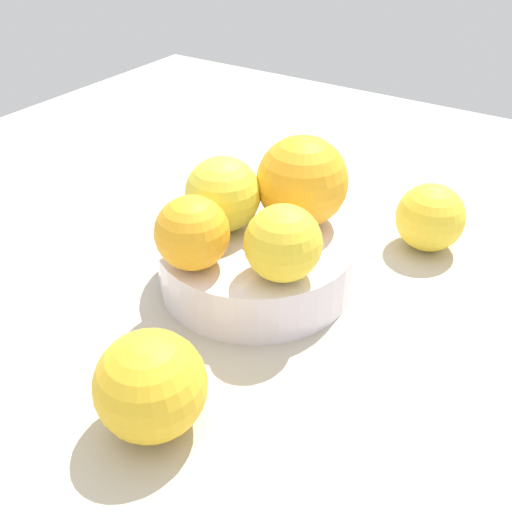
% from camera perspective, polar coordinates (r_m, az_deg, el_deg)
% --- Properties ---
extents(ground_plane, '(1.10, 1.10, 0.02)m').
position_cam_1_polar(ground_plane, '(0.56, 0.00, -3.27)').
color(ground_plane, '#BCB29E').
extents(fruit_bowl, '(0.18, 0.18, 0.05)m').
position_cam_1_polar(fruit_bowl, '(0.54, 0.00, -0.52)').
color(fruit_bowl, silver).
rests_on(fruit_bowl, ground_plane).
extents(orange_in_bowl_0, '(0.07, 0.07, 0.07)m').
position_cam_1_polar(orange_in_bowl_0, '(0.52, -3.46, 5.75)').
color(orange_in_bowl_0, yellow).
rests_on(orange_in_bowl_0, fruit_bowl).
extents(orange_in_bowl_1, '(0.06, 0.06, 0.06)m').
position_cam_1_polar(orange_in_bowl_1, '(0.46, 2.61, 1.23)').
color(orange_in_bowl_1, yellow).
rests_on(orange_in_bowl_1, fruit_bowl).
extents(orange_in_bowl_2, '(0.08, 0.08, 0.08)m').
position_cam_1_polar(orange_in_bowl_2, '(0.53, 4.44, 7.12)').
color(orange_in_bowl_2, '#F9A823').
rests_on(orange_in_bowl_2, fruit_bowl).
extents(orange_in_bowl_3, '(0.06, 0.06, 0.06)m').
position_cam_1_polar(orange_in_bowl_3, '(0.48, -6.14, 2.20)').
color(orange_in_bowl_3, '#F9A823').
rests_on(orange_in_bowl_3, fruit_bowl).
extents(orange_loose_0, '(0.08, 0.08, 0.08)m').
position_cam_1_polar(orange_loose_0, '(0.41, -10.06, -12.13)').
color(orange_loose_0, yellow).
rests_on(orange_loose_0, ground_plane).
extents(orange_loose_1, '(0.07, 0.07, 0.07)m').
position_cam_1_polar(orange_loose_1, '(0.61, 16.37, 3.56)').
color(orange_loose_1, yellow).
rests_on(orange_loose_1, ground_plane).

